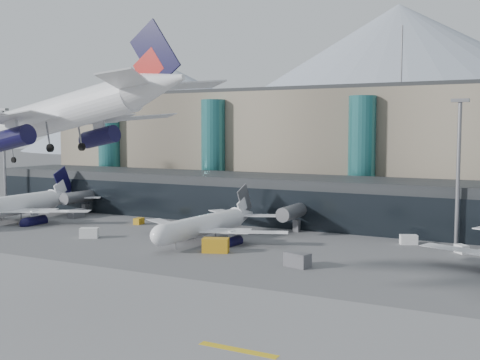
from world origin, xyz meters
name	(u,v)px	position (x,y,z in m)	size (l,w,h in m)	color
ground	(157,286)	(0.00, 0.00, 0.00)	(900.00, 900.00, 0.00)	#515154
runway_strip	(75,318)	(0.00, -15.00, 0.02)	(400.00, 40.00, 0.04)	slate
runway_markings	(75,318)	(0.00, -15.00, 0.05)	(128.00, 1.00, 0.02)	gold
concourse	(316,201)	(-0.02, 57.73, 4.97)	(170.00, 27.00, 10.00)	black
terminal_main	(273,147)	(-25.00, 90.00, 15.44)	(130.00, 30.00, 31.00)	gray
teal_towers	(283,155)	(-14.99, 74.01, 14.01)	(116.40, 19.40, 46.00)	#26686A
lightmast_left	(4,152)	(-80.00, 45.00, 14.42)	(3.00, 1.20, 25.60)	slate
lightmast_mid	(458,163)	(30.00, 48.00, 14.42)	(3.00, 1.20, 25.60)	slate
hero_jet	(75,102)	(-1.89, -12.14, 23.30)	(33.34, 34.10, 10.99)	white
jet_parked_left	(21,199)	(-60.56, 32.60, 4.80)	(39.40, 38.43, 12.69)	white
jet_parked_mid	(213,218)	(-10.65, 32.33, 4.00)	(32.76, 32.09, 10.56)	white
veh_a	(89,233)	(-31.70, 22.53, 0.95)	(3.36, 1.89, 1.89)	silver
veh_b	(139,221)	(-33.48, 39.90, 0.68)	(2.35, 1.45, 1.36)	#C08816
veh_c	(297,260)	(11.89, 18.77, 1.06)	(3.83, 2.02, 2.13)	#515156
veh_d	(409,240)	(22.57, 44.17, 0.85)	(2.97, 1.59, 1.69)	silver
veh_f	(76,214)	(-51.92, 40.62, 1.01)	(3.62, 1.92, 2.02)	#515156
veh_g	(462,249)	(31.93, 40.57, 0.69)	(2.37, 1.38, 1.38)	silver
veh_h	(216,245)	(-4.08, 22.16, 1.19)	(4.29, 2.26, 2.37)	#C08816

